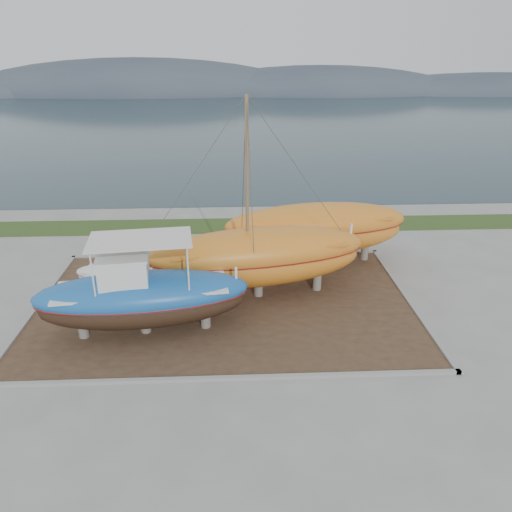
{
  "coord_description": "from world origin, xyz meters",
  "views": [
    {
      "loc": [
        0.51,
        -17.78,
        11.74
      ],
      "look_at": [
        1.53,
        4.0,
        2.53
      ],
      "focal_mm": 35.0,
      "sensor_mm": 36.0,
      "label": 1
    }
  ],
  "objects_px": {
    "blue_caique": "(142,287)",
    "white_dinghy": "(118,279)",
    "orange_sailboat": "(259,203)",
    "orange_bare_hull": "(316,235)"
  },
  "relations": [
    {
      "from": "orange_bare_hull",
      "to": "blue_caique",
      "type": "bearing_deg",
      "value": -148.03
    },
    {
      "from": "orange_bare_hull",
      "to": "white_dinghy",
      "type": "bearing_deg",
      "value": -171.78
    },
    {
      "from": "blue_caique",
      "to": "orange_bare_hull",
      "type": "bearing_deg",
      "value": 33.25
    },
    {
      "from": "blue_caique",
      "to": "white_dinghy",
      "type": "height_order",
      "value": "blue_caique"
    },
    {
      "from": "white_dinghy",
      "to": "orange_sailboat",
      "type": "distance_m",
      "value": 8.39
    },
    {
      "from": "blue_caique",
      "to": "orange_sailboat",
      "type": "distance_m",
      "value": 6.64
    },
    {
      "from": "orange_bare_hull",
      "to": "orange_sailboat",
      "type": "bearing_deg",
      "value": -139.22
    },
    {
      "from": "blue_caique",
      "to": "orange_sailboat",
      "type": "height_order",
      "value": "orange_sailboat"
    },
    {
      "from": "blue_caique",
      "to": "white_dinghy",
      "type": "distance_m",
      "value": 4.85
    },
    {
      "from": "orange_sailboat",
      "to": "white_dinghy",
      "type": "bearing_deg",
      "value": 162.75
    }
  ]
}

